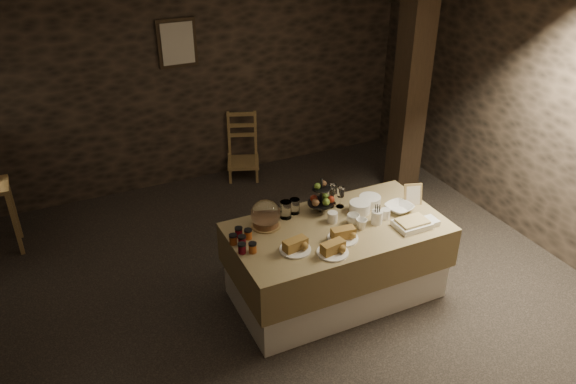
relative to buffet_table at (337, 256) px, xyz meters
name	(u,v)px	position (x,y,z in m)	size (l,w,h in m)	color
ground_plane	(281,287)	(-0.41, 0.31, -0.43)	(5.50, 5.00, 0.01)	black
room_shell	(279,135)	(-0.41, 0.31, 1.13)	(5.52, 5.02, 2.60)	black
buffet_table	(337,256)	(0.00, 0.00, 0.00)	(1.88, 1.00, 0.74)	white
chair	(241,149)	(0.08, 2.60, -0.06)	(0.50, 0.49, 0.66)	olive
timber_column	(411,88)	(1.74, 1.43, 0.87)	(0.30, 0.30, 2.60)	black
framed_picture	(177,43)	(-0.56, 2.77, 1.32)	(0.45, 0.04, 0.55)	#322417
plate_stack_a	(360,207)	(0.29, 0.13, 0.37)	(0.19, 0.19, 0.10)	white
plate_stack_b	(370,201)	(0.45, 0.20, 0.36)	(0.20, 0.20, 0.09)	white
cutlery_holder	(377,217)	(0.33, -0.10, 0.38)	(0.10, 0.10, 0.12)	white
cup_a	(353,219)	(0.14, -0.02, 0.36)	(0.12, 0.12, 0.09)	white
cup_b	(361,224)	(0.16, -0.11, 0.36)	(0.10, 0.10, 0.09)	white
mug_c	(332,217)	(-0.01, 0.09, 0.36)	(0.09, 0.09, 0.10)	white
mug_d	(385,214)	(0.44, -0.06, 0.36)	(0.08, 0.08, 0.09)	white
bowl	(399,208)	(0.63, -0.01, 0.35)	(0.24, 0.24, 0.06)	white
cake_dome	(266,216)	(-0.56, 0.27, 0.42)	(0.26, 0.26, 0.26)	olive
fruit_stand	(322,199)	(-0.02, 0.28, 0.45)	(0.24, 0.24, 0.34)	black
bread_platter_left	(295,246)	(-0.49, -0.16, 0.36)	(0.26, 0.26, 0.11)	white
bread_platter_center	(333,249)	(-0.24, -0.33, 0.36)	(0.26, 0.26, 0.11)	white
bread_platter_right	(343,235)	(-0.06, -0.19, 0.36)	(0.26, 0.26, 0.11)	white
jam_jars	(243,241)	(-0.85, 0.09, 0.35)	(0.20, 0.32, 0.07)	#5F0B1A
tart_dish	(412,224)	(0.57, -0.28, 0.35)	(0.30, 0.22, 0.07)	white
square_dish	(429,222)	(0.74, -0.30, 0.34)	(0.14, 0.14, 0.04)	white
menu_frame	(413,195)	(0.81, 0.05, 0.41)	(0.17, 0.02, 0.22)	olive
storage_jar_a	(286,210)	(-0.35, 0.32, 0.40)	(0.10, 0.10, 0.16)	white
storage_jar_b	(295,206)	(-0.24, 0.36, 0.39)	(0.09, 0.09, 0.14)	white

